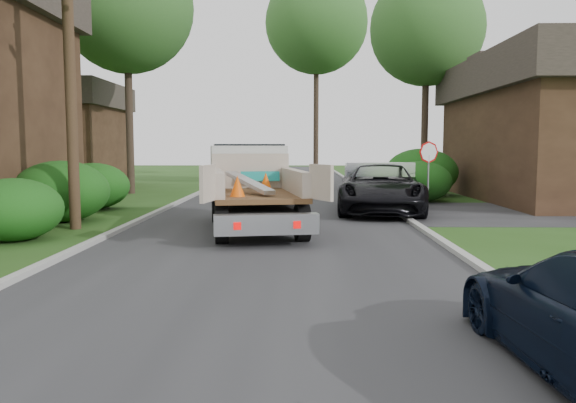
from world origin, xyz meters
The scene contains 17 objects.
ground centered at (0.00, 0.00, 0.00)m, with size 120.00×120.00×0.00m, color #244614.
road centered at (0.00, 10.00, 0.00)m, with size 8.00×90.00×0.02m, color #28282B.
curb_left centered at (-4.10, 10.00, 0.06)m, with size 0.20×90.00×0.12m, color #9E9E99.
curb_right centered at (4.10, 10.00, 0.06)m, with size 0.20×90.00×0.12m, color #9E9E99.
stop_sign centered at (5.20, 9.00, 1.78)m, with size 0.71×0.32×2.48m.
utility_pole centered at (-5.48, 4.98, 5.17)m, with size 2.42×1.25×10.00m.
house_left_far centered at (-13.50, 22.00, 3.05)m, with size 7.56×7.56×6.00m.
hedge_left_a centered at (-6.20, 3.00, 0.77)m, with size 2.34×2.34×1.53m, color #184510.
hedge_left_b centered at (-6.50, 6.50, 0.94)m, with size 2.86×2.86×1.87m, color #184510.
hedge_left_c centered at (-6.80, 10.00, 0.85)m, with size 2.60×2.60×1.70m, color #184510.
hedge_right_a centered at (5.80, 13.00, 0.85)m, with size 2.60×2.60×1.70m, color #184510.
hedge_right_b centered at (6.50, 16.00, 1.10)m, with size 3.38×3.38×2.21m, color #184510.
tree_left_far centered at (-7.50, 17.00, 8.98)m, with size 6.40×6.40×12.20m.
tree_right_far centered at (7.50, 20.00, 8.48)m, with size 6.00×6.00×11.50m.
tree_center_far centered at (2.00, 30.00, 10.98)m, with size 7.20×7.20×14.60m.
flatbed_truck centered at (-0.65, 5.81, 1.29)m, with size 3.60×6.58×2.37m.
black_pickup centered at (3.60, 9.15, 0.85)m, with size 2.81×6.10×1.69m, color black.
Camera 1 is at (0.70, -10.40, 2.27)m, focal length 35.00 mm.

